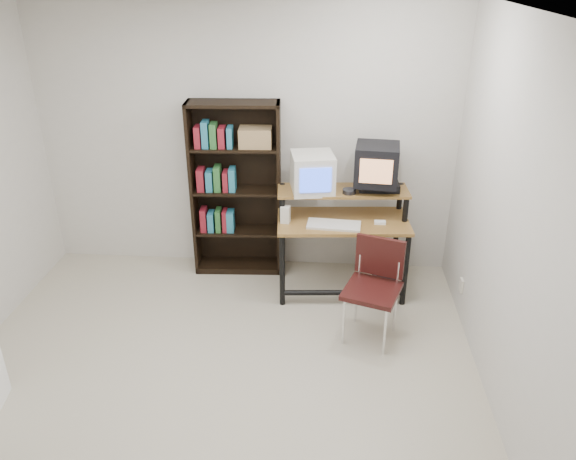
# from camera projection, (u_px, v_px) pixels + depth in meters

# --- Properties ---
(floor) EXTENTS (4.00, 4.00, 0.01)m
(floor) POSITION_uv_depth(u_px,v_px,m) (213.00, 392.00, 4.12)
(floor) COLOR beige
(floor) RESTS_ON ground
(ceiling) EXTENTS (4.00, 4.00, 0.01)m
(ceiling) POSITION_uv_depth(u_px,v_px,m) (184.00, 15.00, 2.98)
(ceiling) COLOR white
(ceiling) RESTS_ON back_wall
(back_wall) EXTENTS (4.00, 0.01, 2.60)m
(back_wall) POSITION_uv_depth(u_px,v_px,m) (245.00, 141.00, 5.35)
(back_wall) COLOR beige
(back_wall) RESTS_ON floor
(right_wall) EXTENTS (0.01, 4.00, 2.60)m
(right_wall) POSITION_uv_depth(u_px,v_px,m) (524.00, 244.00, 3.42)
(right_wall) COLOR beige
(right_wall) RESTS_ON floor
(computer_desk) EXTENTS (1.22, 0.68, 0.98)m
(computer_desk) POSITION_uv_depth(u_px,v_px,m) (343.00, 224.00, 5.12)
(computer_desk) COLOR olive
(computer_desk) RESTS_ON floor
(crt_monitor) EXTENTS (0.42, 0.43, 0.35)m
(crt_monitor) POSITION_uv_depth(u_px,v_px,m) (312.00, 173.00, 5.00)
(crt_monitor) COLOR beige
(crt_monitor) RESTS_ON computer_desk
(vcr) EXTENTS (0.37, 0.27, 0.08)m
(vcr) POSITION_uv_depth(u_px,v_px,m) (378.00, 186.00, 5.08)
(vcr) COLOR black
(vcr) RESTS_ON computer_desk
(crt_tv) EXTENTS (0.41, 0.41, 0.35)m
(crt_tv) POSITION_uv_depth(u_px,v_px,m) (377.00, 164.00, 4.95)
(crt_tv) COLOR black
(crt_tv) RESTS_ON vcr
(cd_spindle) EXTENTS (0.14, 0.14, 0.05)m
(cd_spindle) POSITION_uv_depth(u_px,v_px,m) (349.00, 192.00, 4.99)
(cd_spindle) COLOR #26262B
(cd_spindle) RESTS_ON computer_desk
(keyboard) EXTENTS (0.49, 0.25, 0.03)m
(keyboard) POSITION_uv_depth(u_px,v_px,m) (334.00, 226.00, 4.96)
(keyboard) COLOR beige
(keyboard) RESTS_ON computer_desk
(mousepad) EXTENTS (0.23, 0.20, 0.01)m
(mousepad) POSITION_uv_depth(u_px,v_px,m) (379.00, 225.00, 5.00)
(mousepad) COLOR black
(mousepad) RESTS_ON computer_desk
(mouse) EXTENTS (0.10, 0.06, 0.03)m
(mouse) POSITION_uv_depth(u_px,v_px,m) (380.00, 223.00, 5.00)
(mouse) COLOR white
(mouse) RESTS_ON mousepad
(desk_speaker) EXTENTS (0.09, 0.08, 0.17)m
(desk_speaker) POSITION_uv_depth(u_px,v_px,m) (285.00, 215.00, 5.00)
(desk_speaker) COLOR beige
(desk_speaker) RESTS_ON computer_desk
(pc_tower) EXTENTS (0.20, 0.45, 0.42)m
(pc_tower) POSITION_uv_depth(u_px,v_px,m) (385.00, 271.00, 5.29)
(pc_tower) COLOR black
(pc_tower) RESTS_ON floor
(school_chair) EXTENTS (0.54, 0.54, 0.85)m
(school_chair) POSITION_uv_depth(u_px,v_px,m) (375.00, 280.00, 4.55)
(school_chair) COLOR black
(school_chair) RESTS_ON floor
(bookshelf) EXTENTS (0.87, 0.33, 1.71)m
(bookshelf) POSITION_uv_depth(u_px,v_px,m) (236.00, 187.00, 5.41)
(bookshelf) COLOR black
(bookshelf) RESTS_ON floor
(wall_outlet) EXTENTS (0.02, 0.08, 0.12)m
(wall_outlet) POSITION_uv_depth(u_px,v_px,m) (461.00, 285.00, 4.89)
(wall_outlet) COLOR beige
(wall_outlet) RESTS_ON right_wall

